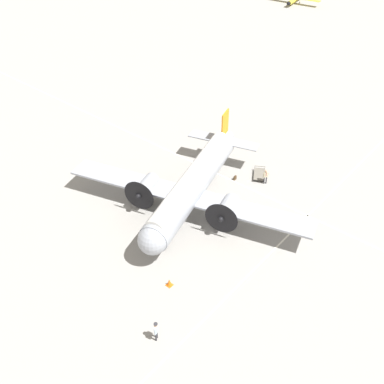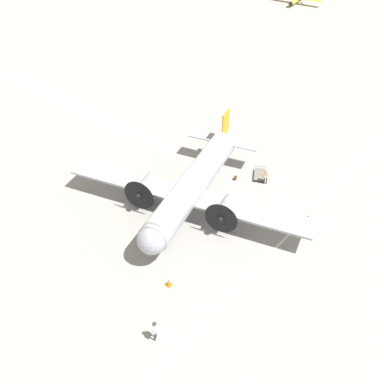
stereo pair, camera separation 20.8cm
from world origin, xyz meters
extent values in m
plane|color=gray|center=(0.00, 0.00, 0.00)|extent=(300.00, 300.00, 0.00)
cube|color=silver|center=(0.00, 9.00, 0.00)|extent=(120.00, 0.16, 0.01)
cube|color=silver|center=(-5.69, 0.00, 0.00)|extent=(0.16, 120.00, 0.01)
cylinder|color=#9399A3|center=(0.00, 0.00, 2.37)|extent=(15.67, 6.87, 2.54)
cylinder|color=white|center=(0.00, 0.00, 3.07)|extent=(14.72, 5.92, 1.78)
sphere|color=#9399A3|center=(7.47, 2.21, 2.37)|extent=(2.42, 2.42, 2.42)
cylinder|color=#9399A3|center=(-7.47, -2.21, 2.50)|extent=(3.31, 2.21, 1.40)
cube|color=orange|center=(-8.02, -2.38, 4.28)|extent=(1.68, 0.62, 2.93)
cube|color=#9399A3|center=(-7.84, -2.32, 2.63)|extent=(3.55, 7.51, 0.10)
cube|color=#9399A3|center=(1.09, 0.32, 2.05)|extent=(8.92, 22.81, 0.20)
cylinder|color=#9399A3|center=(0.24, 4.16, 2.07)|extent=(2.95, 2.10, 1.40)
cylinder|color=black|center=(1.64, 4.57, 2.07)|extent=(0.87, 2.83, 2.94)
sphere|color=black|center=(1.77, 4.61, 2.07)|extent=(0.49, 0.49, 0.49)
cylinder|color=#9399A3|center=(2.46, -3.36, 2.07)|extent=(2.95, 2.10, 1.40)
cylinder|color=black|center=(3.87, -2.94, 2.07)|extent=(0.87, 2.83, 2.94)
sphere|color=black|center=(3.99, -2.90, 2.07)|extent=(0.49, 0.49, 0.49)
cylinder|color=#4C4C51|center=(-0.02, 4.08, 1.03)|extent=(0.18, 0.18, 0.96)
cylinder|color=black|center=(-0.02, 4.08, 0.55)|extent=(1.14, 0.60, 1.10)
cylinder|color=#4C4C51|center=(2.21, -3.43, 1.03)|extent=(0.18, 0.18, 0.96)
cylinder|color=black|center=(2.21, -3.43, 0.55)|extent=(1.14, 0.60, 1.10)
cylinder|color=#4C4C51|center=(5.83, 1.73, 0.79)|extent=(0.14, 0.14, 0.88)
cylinder|color=black|center=(5.83, 1.73, 0.35)|extent=(0.72, 0.37, 0.70)
cylinder|color=#2D2D33|center=(12.87, 7.54, 0.40)|extent=(0.12, 0.12, 0.80)
cylinder|color=#2D2D33|center=(12.66, 7.43, 0.40)|extent=(0.12, 0.12, 0.80)
cube|color=silver|center=(12.77, 7.49, 1.10)|extent=(0.43, 0.34, 0.60)
sphere|color=tan|center=(12.77, 7.49, 1.54)|extent=(0.27, 0.27, 0.27)
cylinder|color=silver|center=(12.98, 7.60, 1.07)|extent=(0.09, 0.09, 0.57)
cylinder|color=silver|center=(12.56, 7.37, 1.07)|extent=(0.09, 0.09, 0.57)
cube|color=black|center=(12.81, 7.40, 1.17)|extent=(0.05, 0.03, 0.38)
cylinder|color=#2D2D33|center=(12.77, 7.49, 1.65)|extent=(0.38, 0.38, 0.07)
cylinder|color=#2D2D33|center=(-7.47, 3.34, 0.39)|extent=(0.11, 0.11, 0.78)
cylinder|color=#2D2D33|center=(-7.29, 3.19, 0.39)|extent=(0.11, 0.11, 0.78)
cube|color=beige|center=(-7.38, 3.26, 1.08)|extent=(0.40, 0.38, 0.59)
sphere|color=tan|center=(-7.38, 3.26, 1.50)|extent=(0.26, 0.26, 0.26)
cylinder|color=beige|center=(-7.56, 3.41, 1.05)|extent=(0.09, 0.09, 0.56)
cylinder|color=beige|center=(-7.20, 3.12, 1.05)|extent=(0.09, 0.09, 0.56)
cube|color=maroon|center=(-7.32, 3.34, 1.15)|extent=(0.04, 0.04, 0.38)
cube|color=#47331E|center=(-5.98, 0.61, 0.22)|extent=(0.39, 0.13, 0.44)
cube|color=#312315|center=(-5.98, 0.61, 0.47)|extent=(0.14, 0.09, 0.02)
cube|color=#6B665B|center=(-8.01, 2.17, 0.30)|extent=(2.39, 2.05, 0.04)
cube|color=#6B665B|center=(-8.89, 1.63, 0.54)|extent=(0.61, 0.96, 0.04)
cylinder|color=#6B665B|center=(-9.16, 2.07, 0.43)|extent=(0.04, 0.04, 0.22)
cylinder|color=#6B665B|center=(-8.62, 1.19, 0.43)|extent=(0.04, 0.04, 0.22)
cylinder|color=black|center=(-7.55, 2.97, 0.14)|extent=(0.27, 0.20, 0.28)
cylinder|color=black|center=(-7.09, 2.22, 0.14)|extent=(0.27, 0.20, 0.28)
cylinder|color=black|center=(-8.93, 2.12, 0.14)|extent=(0.27, 0.20, 0.28)
cylinder|color=black|center=(-8.47, 1.38, 0.14)|extent=(0.27, 0.20, 0.28)
sphere|color=black|center=(-58.84, -24.86, 0.77)|extent=(0.75, 0.75, 0.75)
cylinder|color=black|center=(-59.97, -25.02, 0.14)|extent=(0.29, 0.12, 0.28)
cylinder|color=#4C4C51|center=(-59.97, -25.02, 0.24)|extent=(0.06, 0.06, 0.21)
cylinder|color=black|center=(-62.86, -24.66, 0.14)|extent=(0.29, 0.12, 0.28)
cylinder|color=#4C4C51|center=(-62.86, -24.66, 0.24)|extent=(0.06, 0.06, 0.21)
cylinder|color=black|center=(-62.65, -26.17, 0.14)|extent=(0.29, 0.12, 0.28)
cylinder|color=#4C4C51|center=(-62.65, -26.17, 0.24)|extent=(0.06, 0.06, 0.21)
cube|color=orange|center=(8.57, 4.89, 0.01)|extent=(0.49, 0.49, 0.03)
cone|color=orange|center=(8.57, 4.89, 0.32)|extent=(0.41, 0.41, 0.64)
camera|label=1|loc=(26.71, 22.36, 28.37)|focal=45.00mm
camera|label=2|loc=(26.58, 22.52, 28.37)|focal=45.00mm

